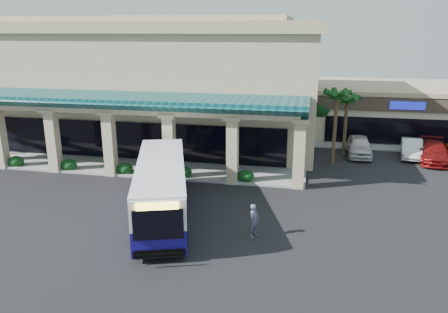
% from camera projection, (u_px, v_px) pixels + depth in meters
% --- Properties ---
extents(ground, '(110.00, 110.00, 0.00)m').
position_uv_depth(ground, '(192.00, 211.00, 25.81)').
color(ground, black).
extents(main_building, '(30.80, 14.80, 11.35)m').
position_uv_depth(main_building, '(153.00, 81.00, 40.78)').
color(main_building, tan).
rests_on(main_building, ground).
extents(arcade, '(30.00, 6.20, 5.70)m').
position_uv_depth(arcade, '(113.00, 132.00, 32.91)').
color(arcade, '#0A3C40').
rests_on(arcade, ground).
extents(strip_mall, '(22.50, 12.50, 4.90)m').
position_uv_depth(strip_mall, '(425.00, 110.00, 44.31)').
color(strip_mall, beige).
rests_on(strip_mall, ground).
extents(palm_0, '(2.40, 2.40, 6.60)m').
position_uv_depth(palm_0, '(335.00, 124.00, 33.63)').
color(palm_0, '#114115').
rests_on(palm_0, ground).
extents(palm_1, '(2.40, 2.40, 5.80)m').
position_uv_depth(palm_1, '(346.00, 122.00, 36.37)').
color(palm_1, '#114115').
rests_on(palm_1, ground).
extents(broadleaf_tree, '(2.60, 2.60, 4.81)m').
position_uv_depth(broadleaf_tree, '(320.00, 115.00, 41.59)').
color(broadleaf_tree, black).
rests_on(broadleaf_tree, ground).
extents(transit_bus, '(6.02, 11.68, 3.19)m').
position_uv_depth(transit_bus, '(161.00, 190.00, 24.69)').
color(transit_bus, navy).
rests_on(transit_bus, ground).
extents(pedestrian, '(0.66, 0.76, 1.76)m').
position_uv_depth(pedestrian, '(254.00, 220.00, 22.40)').
color(pedestrian, '#53566A').
rests_on(pedestrian, ground).
extents(car_silver, '(2.06, 4.91, 1.66)m').
position_uv_depth(car_silver, '(359.00, 146.00, 36.87)').
color(car_silver, silver).
rests_on(car_silver, ground).
extents(car_white, '(2.25, 4.74, 1.50)m').
position_uv_depth(car_white, '(412.00, 148.00, 36.45)').
color(car_white, white).
rests_on(car_white, ground).
extents(car_red, '(2.97, 5.67, 1.57)m').
position_uv_depth(car_red, '(434.00, 152.00, 35.26)').
color(car_red, maroon).
rests_on(car_red, ground).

